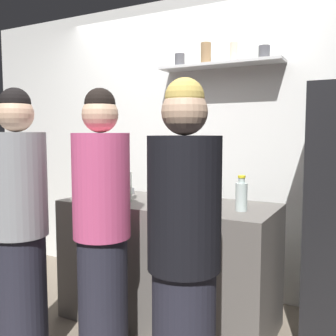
{
  "coord_description": "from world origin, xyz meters",
  "views": [
    {
      "loc": [
        1.49,
        -1.92,
        1.4
      ],
      "look_at": [
        0.19,
        0.51,
        1.15
      ],
      "focal_mm": 40.78,
      "sensor_mm": 36.0,
      "label": 1
    }
  ],
  "objects_px": {
    "baking_pan": "(109,191)",
    "person_blonde": "(184,261)",
    "wine_bottle_pale_glass": "(127,185)",
    "water_bottle_plastic": "(241,196)",
    "person_pink_top": "(102,231)",
    "utensil_holder": "(174,199)",
    "wine_bottle_amber_glass": "(184,192)",
    "wine_bottle_green_glass": "(193,183)",
    "wine_bottle_dark_glass": "(214,184)",
    "person_grey_hoodie": "(20,229)"
  },
  "relations": [
    {
      "from": "baking_pan",
      "to": "person_blonde",
      "type": "relative_size",
      "value": 0.21
    },
    {
      "from": "wine_bottle_pale_glass",
      "to": "person_blonde",
      "type": "height_order",
      "value": "person_blonde"
    },
    {
      "from": "water_bottle_plastic",
      "to": "person_pink_top",
      "type": "distance_m",
      "value": 0.91
    },
    {
      "from": "utensil_holder",
      "to": "person_pink_top",
      "type": "bearing_deg",
      "value": -116.01
    },
    {
      "from": "wine_bottle_amber_glass",
      "to": "wine_bottle_green_glass",
      "type": "relative_size",
      "value": 0.93
    },
    {
      "from": "utensil_holder",
      "to": "water_bottle_plastic",
      "type": "height_order",
      "value": "water_bottle_plastic"
    },
    {
      "from": "wine_bottle_dark_glass",
      "to": "person_pink_top",
      "type": "relative_size",
      "value": 0.2
    },
    {
      "from": "baking_pan",
      "to": "wine_bottle_dark_glass",
      "type": "height_order",
      "value": "wine_bottle_dark_glass"
    },
    {
      "from": "baking_pan",
      "to": "wine_bottle_amber_glass",
      "type": "relative_size",
      "value": 1.07
    },
    {
      "from": "wine_bottle_dark_glass",
      "to": "person_blonde",
      "type": "relative_size",
      "value": 0.2
    },
    {
      "from": "wine_bottle_amber_glass",
      "to": "person_blonde",
      "type": "xyz_separation_m",
      "value": [
        0.31,
        -0.64,
        -0.21
      ]
    },
    {
      "from": "utensil_holder",
      "to": "baking_pan",
      "type": "bearing_deg",
      "value": 160.85
    },
    {
      "from": "person_blonde",
      "to": "person_pink_top",
      "type": "relative_size",
      "value": 0.99
    },
    {
      "from": "person_blonde",
      "to": "person_pink_top",
      "type": "height_order",
      "value": "person_pink_top"
    },
    {
      "from": "wine_bottle_pale_glass",
      "to": "baking_pan",
      "type": "bearing_deg",
      "value": 147.41
    },
    {
      "from": "person_blonde",
      "to": "person_pink_top",
      "type": "xyz_separation_m",
      "value": [
        -0.66,
        0.23,
        0.01
      ]
    },
    {
      "from": "baking_pan",
      "to": "wine_bottle_pale_glass",
      "type": "distance_m",
      "value": 0.4
    },
    {
      "from": "wine_bottle_green_glass",
      "to": "water_bottle_plastic",
      "type": "bearing_deg",
      "value": -27.06
    },
    {
      "from": "utensil_holder",
      "to": "wine_bottle_amber_glass",
      "type": "height_order",
      "value": "wine_bottle_amber_glass"
    },
    {
      "from": "wine_bottle_pale_glass",
      "to": "wine_bottle_dark_glass",
      "type": "bearing_deg",
      "value": 34.17
    },
    {
      "from": "wine_bottle_green_glass",
      "to": "wine_bottle_pale_glass",
      "type": "height_order",
      "value": "wine_bottle_green_glass"
    },
    {
      "from": "wine_bottle_green_glass",
      "to": "water_bottle_plastic",
      "type": "height_order",
      "value": "wine_bottle_green_glass"
    },
    {
      "from": "baking_pan",
      "to": "wine_bottle_dark_glass",
      "type": "distance_m",
      "value": 0.88
    },
    {
      "from": "baking_pan",
      "to": "person_grey_hoodie",
      "type": "distance_m",
      "value": 0.96
    },
    {
      "from": "wine_bottle_amber_glass",
      "to": "person_pink_top",
      "type": "xyz_separation_m",
      "value": [
        -0.35,
        -0.41,
        -0.2
      ]
    },
    {
      "from": "baking_pan",
      "to": "water_bottle_plastic",
      "type": "distance_m",
      "value": 1.19
    },
    {
      "from": "baking_pan",
      "to": "person_blonde",
      "type": "xyz_separation_m",
      "value": [
        1.16,
        -0.97,
        -0.11
      ]
    },
    {
      "from": "wine_bottle_amber_glass",
      "to": "wine_bottle_dark_glass",
      "type": "distance_m",
      "value": 0.49
    },
    {
      "from": "wine_bottle_green_glass",
      "to": "person_blonde",
      "type": "distance_m",
      "value": 1.16
    },
    {
      "from": "person_blonde",
      "to": "utensil_holder",
      "type": "bearing_deg",
      "value": -177.89
    },
    {
      "from": "wine_bottle_pale_glass",
      "to": "wine_bottle_green_glass",
      "type": "bearing_deg",
      "value": 35.39
    },
    {
      "from": "wine_bottle_green_glass",
      "to": "person_blonde",
      "type": "relative_size",
      "value": 0.21
    },
    {
      "from": "water_bottle_plastic",
      "to": "person_pink_top",
      "type": "relative_size",
      "value": 0.14
    },
    {
      "from": "water_bottle_plastic",
      "to": "person_grey_hoodie",
      "type": "bearing_deg",
      "value": -144.73
    },
    {
      "from": "wine_bottle_green_glass",
      "to": "wine_bottle_pale_glass",
      "type": "relative_size",
      "value": 1.04
    },
    {
      "from": "person_pink_top",
      "to": "wine_bottle_dark_glass",
      "type": "bearing_deg",
      "value": 34.76
    },
    {
      "from": "utensil_holder",
      "to": "wine_bottle_pale_glass",
      "type": "relative_size",
      "value": 0.66
    },
    {
      "from": "wine_bottle_green_glass",
      "to": "person_pink_top",
      "type": "distance_m",
      "value": 0.87
    },
    {
      "from": "wine_bottle_pale_glass",
      "to": "person_pink_top",
      "type": "distance_m",
      "value": 0.6
    },
    {
      "from": "baking_pan",
      "to": "utensil_holder",
      "type": "relative_size",
      "value": 1.58
    },
    {
      "from": "wine_bottle_dark_glass",
      "to": "person_grey_hoodie",
      "type": "height_order",
      "value": "person_grey_hoodie"
    },
    {
      "from": "water_bottle_plastic",
      "to": "wine_bottle_green_glass",
      "type": "bearing_deg",
      "value": 152.94
    },
    {
      "from": "utensil_holder",
      "to": "water_bottle_plastic",
      "type": "relative_size",
      "value": 0.93
    },
    {
      "from": "wine_bottle_pale_glass",
      "to": "person_pink_top",
      "type": "xyz_separation_m",
      "value": [
        0.18,
        -0.53,
        -0.2
      ]
    },
    {
      "from": "person_blonde",
      "to": "person_grey_hoodie",
      "type": "height_order",
      "value": "person_grey_hoodie"
    },
    {
      "from": "baking_pan",
      "to": "person_pink_top",
      "type": "relative_size",
      "value": 0.2
    },
    {
      "from": "wine_bottle_amber_glass",
      "to": "water_bottle_plastic",
      "type": "relative_size",
      "value": 1.37
    },
    {
      "from": "person_grey_hoodie",
      "to": "baking_pan",
      "type": "bearing_deg",
      "value": -74.48
    },
    {
      "from": "baking_pan",
      "to": "wine_bottle_pale_glass",
      "type": "height_order",
      "value": "wine_bottle_pale_glass"
    },
    {
      "from": "wine_bottle_amber_glass",
      "to": "wine_bottle_green_glass",
      "type": "xyz_separation_m",
      "value": [
        -0.13,
        0.41,
        0.0
      ]
    }
  ]
}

